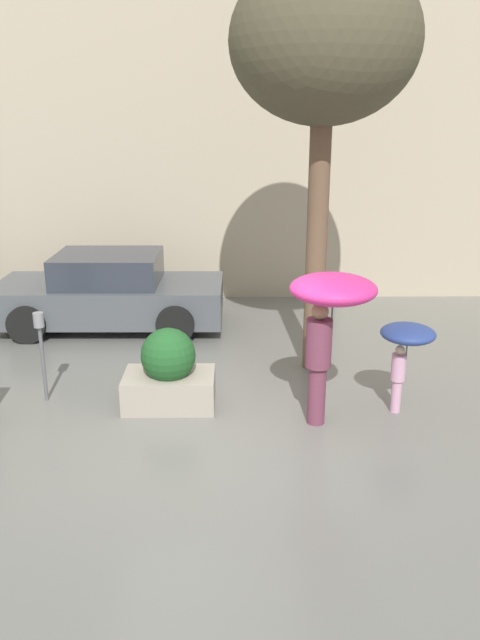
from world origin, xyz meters
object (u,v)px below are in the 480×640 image
Objects in this scene: planter_box at (169,373)px; street_tree at (324,47)px; parking_meter at (41,338)px; person_adult at (330,306)px; parked_car_near at (110,293)px; person_child at (406,341)px.

planter_box is 0.21× the size of street_tree.
parking_meter reaches higher than planter_box.
person_adult is 5.28m from parked_car_near.
planter_box is at bearing -150.94° from person_child.
person_child is at bearing -4.91° from planter_box.
street_tree reaches higher than person_adult.
planter_box is at bearing 170.70° from person_adult.
person_adult is at bearing -131.67° from person_child.
planter_box is 0.29× the size of parked_car_near.
parking_meter is (-1.73, 0.18, 0.44)m from planter_box.
street_tree reaches higher than person_child.
parked_car_near is at bearing 112.82° from planter_box.
person_child is 0.97× the size of parking_meter.
parked_car_near is (-4.50, 3.62, -0.38)m from person_child.
person_child is 4.85m from parking_meter.
street_tree is at bearing -119.15° from parked_car_near.
parking_meter is at bearing 174.70° from parked_car_near.
parking_meter is at bearing 174.01° from planter_box.
parked_car_near is at bearing 136.98° from person_adult.
planter_box is at bearing -147.43° from street_tree.
parked_car_near is (-1.41, 3.35, 0.17)m from planter_box.
planter_box is at bearing -5.99° from parking_meter.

